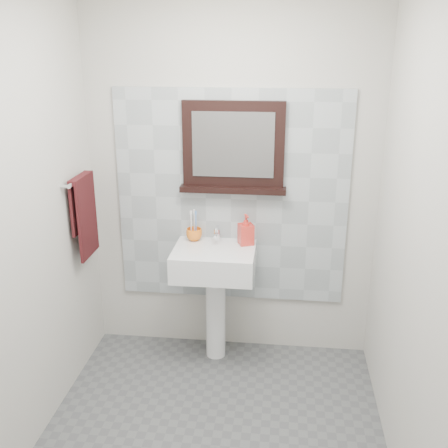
{
  "coord_description": "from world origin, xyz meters",
  "views": [
    {
      "loc": [
        0.36,
        -2.39,
        2.18
      ],
      "look_at": [
        0.01,
        0.55,
        1.15
      ],
      "focal_mm": 42.0,
      "sensor_mm": 36.0,
      "label": 1
    }
  ],
  "objects_px": {
    "pedestal_sink": "(215,273)",
    "toothbrush_cup": "(194,234)",
    "soap_dispenser": "(246,229)",
    "hand_towel": "(84,210)",
    "framed_mirror": "(233,149)"
  },
  "relations": [
    {
      "from": "soap_dispenser",
      "to": "framed_mirror",
      "type": "height_order",
      "value": "framed_mirror"
    },
    {
      "from": "framed_mirror",
      "to": "hand_towel",
      "type": "xyz_separation_m",
      "value": [
        -0.96,
        -0.29,
        -0.37
      ]
    },
    {
      "from": "pedestal_sink",
      "to": "toothbrush_cup",
      "type": "height_order",
      "value": "pedestal_sink"
    },
    {
      "from": "soap_dispenser",
      "to": "framed_mirror",
      "type": "xyz_separation_m",
      "value": [
        -0.1,
        0.08,
        0.54
      ]
    },
    {
      "from": "toothbrush_cup",
      "to": "framed_mirror",
      "type": "bearing_deg",
      "value": 10.72
    },
    {
      "from": "pedestal_sink",
      "to": "toothbrush_cup",
      "type": "bearing_deg",
      "value": 139.92
    },
    {
      "from": "toothbrush_cup",
      "to": "hand_towel",
      "type": "height_order",
      "value": "hand_towel"
    },
    {
      "from": "toothbrush_cup",
      "to": "pedestal_sink",
      "type": "bearing_deg",
      "value": -40.08
    },
    {
      "from": "soap_dispenser",
      "to": "framed_mirror",
      "type": "relative_size",
      "value": 0.3
    },
    {
      "from": "pedestal_sink",
      "to": "hand_towel",
      "type": "distance_m",
      "value": 0.97
    },
    {
      "from": "framed_mirror",
      "to": "soap_dispenser",
      "type": "bearing_deg",
      "value": -39.81
    },
    {
      "from": "pedestal_sink",
      "to": "hand_towel",
      "type": "bearing_deg",
      "value": -173.0
    },
    {
      "from": "framed_mirror",
      "to": "hand_towel",
      "type": "distance_m",
      "value": 1.07
    },
    {
      "from": "pedestal_sink",
      "to": "soap_dispenser",
      "type": "distance_m",
      "value": 0.37
    },
    {
      "from": "soap_dispenser",
      "to": "framed_mirror",
      "type": "bearing_deg",
      "value": 118.54
    }
  ]
}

